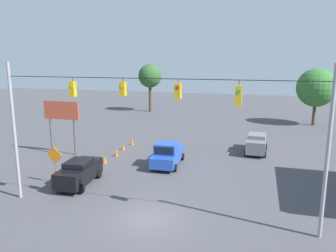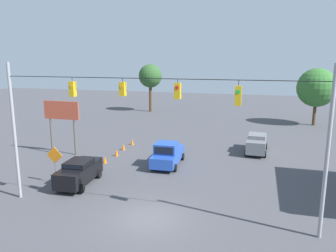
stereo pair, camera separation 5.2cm
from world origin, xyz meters
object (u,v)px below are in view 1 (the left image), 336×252
at_px(traffic_cone_farthest, 132,142).
at_px(traffic_cone_second, 92,167).
at_px(traffic_cone_fourth, 116,153).
at_px(tree_horizon_left, 316,88).
at_px(work_zone_sign, 55,158).
at_px(sedan_grey_oncoming_far, 256,143).
at_px(traffic_cone_third, 105,159).
at_px(tree_horizon_right, 150,76).
at_px(roadside_billboard, 61,115).
at_px(traffic_cone_fifth, 123,147).
at_px(traffic_cone_nearest, 82,175).
at_px(pickup_truck_blue_withflow_mid, 168,154).
at_px(sedan_black_parked_shoulder, 79,172).
at_px(overhead_signal_span, 151,123).

bearing_deg(traffic_cone_farthest, traffic_cone_second, 89.52).
relative_size(traffic_cone_fourth, tree_horizon_left, 0.09).
relative_size(traffic_cone_farthest, work_zone_sign, 0.24).
xyz_separation_m(sedan_grey_oncoming_far, traffic_cone_third, (12.91, 7.14, -0.64)).
distance_m(traffic_cone_second, traffic_cone_third, 2.19).
height_order(traffic_cone_third, tree_horizon_right, tree_horizon_right).
distance_m(roadside_billboard, tree_horizon_right, 27.08).
relative_size(traffic_cone_fifth, work_zone_sign, 0.24).
xyz_separation_m(traffic_cone_fifth, tree_horizon_left, (-20.47, -18.93, 4.88)).
bearing_deg(traffic_cone_nearest, traffic_cone_farthest, -89.38).
xyz_separation_m(traffic_cone_fourth, work_zone_sign, (1.32, 7.71, 1.65)).
bearing_deg(pickup_truck_blue_withflow_mid, roadside_billboard, -3.43).
height_order(traffic_cone_fifth, traffic_cone_farthest, same).
bearing_deg(pickup_truck_blue_withflow_mid, work_zone_sign, 43.50).
relative_size(traffic_cone_fourth, traffic_cone_fifth, 1.00).
distance_m(traffic_cone_fifth, tree_horizon_right, 25.47).
relative_size(pickup_truck_blue_withflow_mid, work_zone_sign, 1.80).
bearing_deg(traffic_cone_third, traffic_cone_fifth, -88.54).
bearing_deg(tree_horizon_left, pickup_truck_blue_withflow_mid, 56.42).
bearing_deg(traffic_cone_second, pickup_truck_blue_withflow_mid, -150.39).
relative_size(sedan_grey_oncoming_far, pickup_truck_blue_withflow_mid, 0.91).
bearing_deg(traffic_cone_fourth, sedan_black_parked_shoulder, 92.95).
bearing_deg(overhead_signal_span, pickup_truck_blue_withflow_mid, -79.85).
distance_m(traffic_cone_second, tree_horizon_right, 31.80).
bearing_deg(tree_horizon_right, traffic_cone_fourth, 101.81).
relative_size(traffic_cone_second, traffic_cone_farthest, 1.00).
distance_m(overhead_signal_span, traffic_cone_nearest, 9.73).
xyz_separation_m(overhead_signal_span, traffic_cone_second, (7.25, -5.98, -5.25)).
height_order(traffic_cone_fifth, tree_horizon_left, tree_horizon_left).
bearing_deg(traffic_cone_third, roadside_billboard, -17.45).
bearing_deg(traffic_cone_fifth, overhead_signal_span, 120.09).
relative_size(overhead_signal_span, roadside_billboard, 3.61).
bearing_deg(tree_horizon_left, traffic_cone_second, 51.32).
xyz_separation_m(traffic_cone_third, tree_horizon_left, (-20.35, -23.32, 4.88)).
bearing_deg(pickup_truck_blue_withflow_mid, traffic_cone_fourth, -13.34).
height_order(traffic_cone_nearest, traffic_cone_farthest, same).
height_order(sedan_black_parked_shoulder, traffic_cone_fourth, sedan_black_parked_shoulder).
relative_size(traffic_cone_second, traffic_cone_third, 1.00).
bearing_deg(roadside_billboard, tree_horizon_left, -139.69).
bearing_deg(roadside_billboard, sedan_grey_oncoming_far, -163.10).
height_order(sedan_grey_oncoming_far, traffic_cone_fifth, sedan_grey_oncoming_far).
bearing_deg(roadside_billboard, traffic_cone_farthest, -136.89).
xyz_separation_m(traffic_cone_second, traffic_cone_fourth, (-0.16, -4.48, 0.00)).
bearing_deg(traffic_cone_farthest, traffic_cone_fourth, 91.23).
bearing_deg(traffic_cone_farthest, tree_horizon_left, -140.44).
relative_size(sedan_black_parked_shoulder, traffic_cone_fourth, 6.88).
height_order(overhead_signal_span, pickup_truck_blue_withflow_mid, overhead_signal_span).
distance_m(traffic_cone_farthest, work_zone_sign, 12.11).
bearing_deg(pickup_truck_blue_withflow_mid, overhead_signal_span, 100.15).
bearing_deg(traffic_cone_third, traffic_cone_nearest, 91.59).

